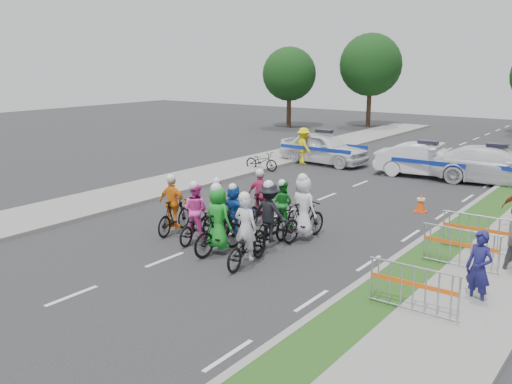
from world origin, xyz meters
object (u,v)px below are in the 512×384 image
Objects in this scene: tree_3 at (371,65)px; barrier_1 at (460,250)px; rider_9 at (261,202)px; police_car_1 at (427,160)px; rider_3 at (174,211)px; rider_2 at (196,219)px; barrier_2 at (478,235)px; rider_7 at (303,214)px; rider_1 at (219,226)px; rider_8 at (283,211)px; tree_0 at (289,74)px; rider_6 at (219,212)px; marshal_hiviz at (304,146)px; parked_bike at (262,161)px; police_car_0 at (324,148)px; spectator_0 at (479,268)px; barrier_0 at (413,291)px; rider_0 at (246,241)px; rider_5 at (234,214)px; cone_0 at (421,202)px; police_car_2 at (496,166)px; rider_4 at (270,221)px.

barrier_1 is at bearing -60.85° from tree_3.
barrier_1 is at bearing 170.65° from rider_9.
rider_3 is at bearing 158.77° from police_car_1.
barrier_2 is (7.07, 3.73, -0.13)m from rider_2.
rider_7 is 1.11× the size of rider_9.
barrier_2 is (5.86, 4.18, -0.23)m from rider_1.
rider_9 is 6.75m from barrier_2.
rider_3 reaches higher than rider_8.
tree_0 is at bearing -75.26° from rider_3.
tree_3 reaches higher than rider_6.
police_car_1 is 6.34m from marshal_hiviz.
rider_3 reaches higher than parked_bike.
spectator_0 is at bearing -135.06° from police_car_0.
barrier_0 and barrier_1 have the same top height.
rider_0 is 0.99× the size of rider_7.
barrier_0 is 34.55m from tree_0.
rider_5 reaches higher than police_car_1.
rider_0 is 1.22× the size of rider_8.
police_car_0 is at bearing 139.62° from cone_0.
barrier_0 is 2.86× the size of cone_0.
rider_9 is 2.63× the size of cone_0.
cone_0 is at bearing 119.46° from barrier_1.
police_car_1 is at bearing 108.62° from barrier_0.
cone_0 is at bearing 175.81° from marshal_hiviz.
rider_8 is 0.83× the size of barrier_0.
rider_2 reaches higher than rider_8.
tree_0 reaches higher than police_car_2.
cone_0 is at bearing -119.24° from rider_6.
rider_1 is at bearing 70.91° from rider_7.
rider_2 is 13.63m from police_car_1.
marshal_hiviz is 0.95× the size of barrier_0.
spectator_0 is at bearing -74.91° from barrier_2.
rider_9 is 7.73m from barrier_0.
police_car_1 is at bearing -69.22° from parked_bike.
rider_0 is 1.18× the size of rider_6.
rider_8 is 11.02m from police_car_1.
police_car_2 is at bearing -117.24° from rider_9.
tree_0 is at bearing -71.05° from rider_2.
tree_0 is at bearing 24.80° from parked_bike.
tree_3 is (-10.67, 29.41, 4.12)m from rider_4.
tree_0 reaches higher than barrier_2.
rider_3 is 1.03× the size of rider_9.
rider_2 is 2.22m from rider_4.
rider_7 is 1.08× the size of marshal_hiviz.
rider_1 is 1.18× the size of rider_6.
rider_6 is 1.03× the size of rider_8.
rider_4 is at bearing -150.37° from barrier_2.
rider_6 is at bearing -156.28° from parked_bike.
rider_0 reaches higher than rider_8.
police_car_0 is at bearing -72.48° from tree_3.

